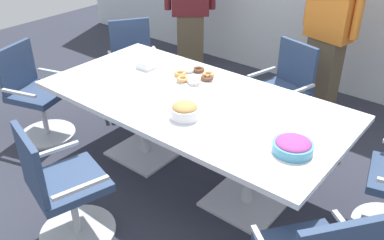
{
  "coord_description": "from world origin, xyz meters",
  "views": [
    {
      "loc": [
        1.8,
        -2.23,
        2.22
      ],
      "look_at": [
        0.0,
        0.0,
        0.55
      ],
      "focal_mm": 38.94,
      "sensor_mm": 36.0,
      "label": 1
    }
  ],
  "objects_px": {
    "conference_table": "(192,112)",
    "office_chair_4": "(62,192)",
    "office_chair_2": "(135,68)",
    "person_standing_0": "(190,9)",
    "office_chair_3": "(36,98)",
    "donut_platter": "(194,76)",
    "napkin_pile": "(147,64)",
    "office_chair_1": "(282,96)",
    "snack_bowl_candy_mix": "(293,146)",
    "snack_bowl_cookies": "(185,111)",
    "person_standing_1": "(329,30)"
  },
  "relations": [
    {
      "from": "office_chair_4",
      "to": "napkin_pile",
      "type": "distance_m",
      "value": 1.42
    },
    {
      "from": "conference_table",
      "to": "office_chair_4",
      "type": "height_order",
      "value": "office_chair_4"
    },
    {
      "from": "napkin_pile",
      "to": "office_chair_2",
      "type": "bearing_deg",
      "value": 145.07
    },
    {
      "from": "office_chair_3",
      "to": "napkin_pile",
      "type": "distance_m",
      "value": 1.15
    },
    {
      "from": "office_chair_1",
      "to": "office_chair_4",
      "type": "xyz_separation_m",
      "value": [
        -0.46,
        -2.19,
        0.0
      ]
    },
    {
      "from": "office_chair_4",
      "to": "donut_platter",
      "type": "xyz_separation_m",
      "value": [
        0.02,
        1.39,
        0.36
      ]
    },
    {
      "from": "snack_bowl_candy_mix",
      "to": "snack_bowl_cookies",
      "type": "xyz_separation_m",
      "value": [
        -0.79,
        -0.09,
        0.01
      ]
    },
    {
      "from": "snack_bowl_candy_mix",
      "to": "office_chair_2",
      "type": "bearing_deg",
      "value": 159.74
    },
    {
      "from": "office_chair_1",
      "to": "donut_platter",
      "type": "height_order",
      "value": "office_chair_1"
    },
    {
      "from": "office_chair_3",
      "to": "snack_bowl_cookies",
      "type": "xyz_separation_m",
      "value": [
        1.73,
        0.15,
        0.4
      ]
    },
    {
      "from": "office_chair_3",
      "to": "napkin_pile",
      "type": "xyz_separation_m",
      "value": [
        0.9,
        0.62,
        0.38
      ]
    },
    {
      "from": "person_standing_1",
      "to": "snack_bowl_candy_mix",
      "type": "bearing_deg",
      "value": 119.59
    },
    {
      "from": "conference_table",
      "to": "office_chair_3",
      "type": "bearing_deg",
      "value": -165.18
    },
    {
      "from": "conference_table",
      "to": "office_chair_4",
      "type": "relative_size",
      "value": 2.64
    },
    {
      "from": "office_chair_1",
      "to": "person_standing_1",
      "type": "xyz_separation_m",
      "value": [
        0.15,
        0.54,
        0.54
      ]
    },
    {
      "from": "conference_table",
      "to": "office_chair_4",
      "type": "distance_m",
      "value": 1.14
    },
    {
      "from": "conference_table",
      "to": "person_standing_1",
      "type": "relative_size",
      "value": 1.32
    },
    {
      "from": "office_chair_2",
      "to": "office_chair_1",
      "type": "bearing_deg",
      "value": 138.65
    },
    {
      "from": "person_standing_1",
      "to": "snack_bowl_candy_mix",
      "type": "relative_size",
      "value": 7.17
    },
    {
      "from": "office_chair_4",
      "to": "snack_bowl_candy_mix",
      "type": "bearing_deg",
      "value": 53.33
    },
    {
      "from": "office_chair_1",
      "to": "office_chair_4",
      "type": "relative_size",
      "value": 1.0
    },
    {
      "from": "office_chair_4",
      "to": "person_standing_0",
      "type": "distance_m",
      "value": 2.97
    },
    {
      "from": "person_standing_1",
      "to": "donut_platter",
      "type": "height_order",
      "value": "person_standing_1"
    },
    {
      "from": "office_chair_1",
      "to": "office_chair_4",
      "type": "height_order",
      "value": "same"
    },
    {
      "from": "office_chair_2",
      "to": "snack_bowl_candy_mix",
      "type": "height_order",
      "value": "office_chair_2"
    },
    {
      "from": "office_chair_2",
      "to": "snack_bowl_cookies",
      "type": "xyz_separation_m",
      "value": [
        1.51,
        -0.94,
        0.4
      ]
    },
    {
      "from": "office_chair_3",
      "to": "donut_platter",
      "type": "height_order",
      "value": "office_chair_3"
    },
    {
      "from": "office_chair_3",
      "to": "snack_bowl_cookies",
      "type": "height_order",
      "value": "office_chair_3"
    },
    {
      "from": "office_chair_3",
      "to": "office_chair_1",
      "type": "bearing_deg",
      "value": 112.53
    },
    {
      "from": "donut_platter",
      "to": "napkin_pile",
      "type": "xyz_separation_m",
      "value": [
        -0.46,
        -0.09,
        0.02
      ]
    },
    {
      "from": "office_chair_4",
      "to": "snack_bowl_cookies",
      "type": "relative_size",
      "value": 4.46
    },
    {
      "from": "office_chair_1",
      "to": "person_standing_0",
      "type": "distance_m",
      "value": 1.72
    },
    {
      "from": "person_standing_1",
      "to": "donut_platter",
      "type": "relative_size",
      "value": 5.29
    },
    {
      "from": "snack_bowl_cookies",
      "to": "donut_platter",
      "type": "height_order",
      "value": "snack_bowl_cookies"
    },
    {
      "from": "conference_table",
      "to": "person_standing_0",
      "type": "distance_m",
      "value": 2.12
    },
    {
      "from": "snack_bowl_candy_mix",
      "to": "napkin_pile",
      "type": "xyz_separation_m",
      "value": [
        -1.62,
        0.38,
        -0.01
      ]
    },
    {
      "from": "conference_table",
      "to": "snack_bowl_cookies",
      "type": "relative_size",
      "value": 11.76
    },
    {
      "from": "office_chair_4",
      "to": "napkin_pile",
      "type": "relative_size",
      "value": 6.41
    },
    {
      "from": "snack_bowl_cookies",
      "to": "person_standing_0",
      "type": "bearing_deg",
      "value": 128.26
    },
    {
      "from": "snack_bowl_cookies",
      "to": "snack_bowl_candy_mix",
      "type": "bearing_deg",
      "value": 6.78
    },
    {
      "from": "office_chair_1",
      "to": "person_standing_1",
      "type": "distance_m",
      "value": 0.78
    },
    {
      "from": "office_chair_4",
      "to": "donut_platter",
      "type": "distance_m",
      "value": 1.43
    },
    {
      "from": "person_standing_1",
      "to": "napkin_pile",
      "type": "height_order",
      "value": "person_standing_1"
    },
    {
      "from": "snack_bowl_candy_mix",
      "to": "person_standing_0",
      "type": "bearing_deg",
      "value": 141.73
    },
    {
      "from": "office_chair_2",
      "to": "person_standing_0",
      "type": "distance_m",
      "value": 1.06
    },
    {
      "from": "conference_table",
      "to": "office_chair_4",
      "type": "xyz_separation_m",
      "value": [
        -0.23,
        -1.09,
        -0.22
      ]
    },
    {
      "from": "person_standing_0",
      "to": "donut_platter",
      "type": "xyz_separation_m",
      "value": [
        1.13,
        -1.33,
        -0.09
      ]
    },
    {
      "from": "snack_bowl_candy_mix",
      "to": "napkin_pile",
      "type": "distance_m",
      "value": 1.67
    },
    {
      "from": "office_chair_4",
      "to": "office_chair_2",
      "type": "bearing_deg",
      "value": 137.9
    },
    {
      "from": "office_chair_1",
      "to": "snack_bowl_cookies",
      "type": "height_order",
      "value": "office_chair_1"
    }
  ]
}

